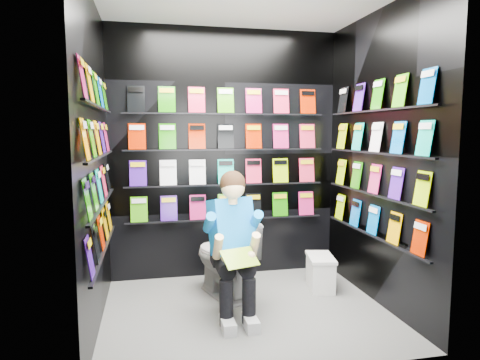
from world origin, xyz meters
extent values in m
plane|color=#5B5B59|center=(0.00, 0.00, 0.00)|extent=(2.40, 2.40, 0.00)
cube|color=black|center=(0.00, 1.00, 1.30)|extent=(2.40, 0.04, 2.60)
cube|color=black|center=(0.00, -1.00, 1.30)|extent=(2.40, 0.04, 2.60)
cube|color=black|center=(-1.20, 0.00, 1.30)|extent=(0.04, 2.00, 2.60)
cube|color=black|center=(1.20, 0.00, 1.30)|extent=(0.04, 2.00, 2.60)
imported|color=silver|center=(-0.13, 0.39, 0.37)|extent=(0.62, 0.84, 0.73)
cube|color=silver|center=(0.83, 0.37, 0.15)|extent=(0.29, 0.43, 0.30)
cube|color=silver|center=(0.83, 0.37, 0.31)|extent=(0.32, 0.46, 0.03)
cube|color=green|center=(-0.13, -0.34, 0.58)|extent=(0.31, 0.23, 0.12)
camera|label=1|loc=(-0.79, -3.44, 1.54)|focal=32.00mm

